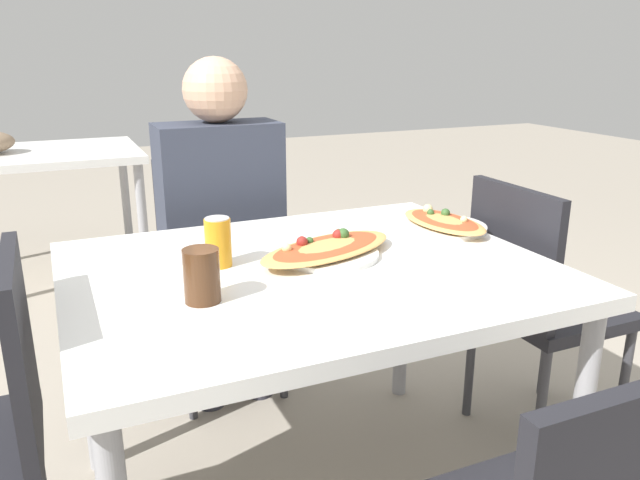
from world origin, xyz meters
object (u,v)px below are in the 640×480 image
pizza_second (444,223)px  dining_table (310,291)px  chair_far_seated (217,259)px  soda_can (218,242)px  drink_glass (202,276)px  pizza_main (327,249)px  chair_side_right (537,298)px  person_seated (222,206)px

pizza_second → dining_table: bearing=-164.2°
chair_far_seated → soda_can: chair_far_seated is taller
dining_table → drink_glass: bearing=-158.8°
pizza_main → chair_far_seated: bearing=98.3°
chair_side_right → soda_can: size_ratio=6.87×
person_seated → soda_can: bearing=74.2°
chair_far_seated → chair_side_right: bearing=136.8°
person_seated → drink_glass: person_seated is taller
drink_glass → pizza_second: bearing=17.9°
person_seated → pizza_main: size_ratio=2.65×
dining_table → soda_can: soda_can is taller
dining_table → pizza_second: 0.53m
chair_side_right → soda_can: (-0.99, 0.07, 0.29)m
dining_table → chair_far_seated: (-0.04, 0.80, -0.16)m
pizza_second → chair_side_right: bearing=-22.4°
pizza_second → soda_can: bearing=-176.2°
person_seated → drink_glass: bearing=72.1°
dining_table → drink_glass: (-0.30, -0.12, 0.13)m
dining_table → pizza_main: (0.07, 0.05, 0.09)m
chair_side_right → person_seated: bearing=-128.9°
dining_table → soda_can: 0.26m
chair_far_seated → dining_table: bearing=92.8°
dining_table → person_seated: bearing=93.2°
drink_glass → person_seated: bearing=72.1°
drink_glass → pizza_second: 0.84m
chair_far_seated → pizza_second: bearing=129.3°
chair_far_seated → chair_side_right: (0.83, -0.78, 0.00)m
chair_side_right → chair_far_seated: bearing=-133.2°
chair_far_seated → person_seated: size_ratio=0.70×
dining_table → pizza_second: bearing=15.8°
drink_glass → soda_can: bearing=66.3°
chair_far_seated → pizza_main: 0.80m
dining_table → person_seated: person_seated is taller
soda_can → dining_table: bearing=-24.4°
chair_side_right → soda_can: 1.04m
soda_can → chair_side_right: bearing=-4.1°
dining_table → chair_far_seated: chair_far_seated is taller
chair_side_right → pizza_second: size_ratio=2.57×
chair_side_right → pizza_second: bearing=-112.4°
chair_far_seated → chair_side_right: size_ratio=1.00×
pizza_second → drink_glass: bearing=-162.1°
chair_side_right → pizza_main: 0.76m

